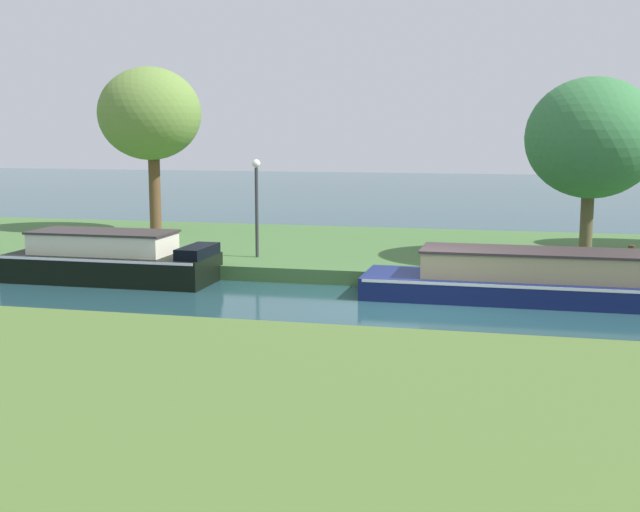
{
  "coord_description": "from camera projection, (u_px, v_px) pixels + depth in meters",
  "views": [
    {
      "loc": [
        2.1,
        -19.14,
        4.09
      ],
      "look_at": [
        -2.77,
        1.2,
        0.9
      ],
      "focal_mm": 46.56,
      "sensor_mm": 36.0,
      "label": 1
    }
  ],
  "objects": [
    {
      "name": "willow_tree_centre",
      "position": [
        592.0,
        138.0,
        23.01
      ],
      "size": [
        3.66,
        4.64,
        5.15
      ],
      "color": "brown",
      "rests_on": "riverbank_far"
    },
    {
      "name": "riverbank_far",
      "position": [
        448.0,
        254.0,
        26.2
      ],
      "size": [
        72.0,
        10.0,
        0.4
      ],
      "primitive_type": "cube",
      "color": "#426935",
      "rests_on": "ground_plane"
    },
    {
      "name": "ground_plane",
      "position": [
        422.0,
        305.0,
        19.5
      ],
      "size": [
        120.0,
        120.0,
        0.0
      ],
      "primitive_type": "plane",
      "color": "#1F4248"
    },
    {
      "name": "riverbank_near",
      "position": [
        344.0,
        431.0,
        10.82
      ],
      "size": [
        72.0,
        10.0,
        0.4
      ],
      "primitive_type": "cube",
      "color": "#4D692F",
      "rests_on": "ground_plane"
    },
    {
      "name": "willow_tree_left",
      "position": [
        150.0,
        115.0,
        29.91
      ],
      "size": [
        3.76,
        3.47,
        5.93
      ],
      "color": "brown",
      "rests_on": "riverbank_far"
    },
    {
      "name": "lamp_post",
      "position": [
        257.0,
        196.0,
        24.02
      ],
      "size": [
        0.24,
        0.24,
        2.85
      ],
      "color": "#333338",
      "rests_on": "riverbank_far"
    },
    {
      "name": "navy_barge",
      "position": [
        564.0,
        280.0,
        19.83
      ],
      "size": [
        9.26,
        2.16,
        1.23
      ],
      "color": "#111C4F",
      "rests_on": "ground_plane"
    },
    {
      "name": "mooring_post_near",
      "position": [
        631.0,
        261.0,
        20.92
      ],
      "size": [
        0.19,
        0.19,
        0.81
      ],
      "primitive_type": "cylinder",
      "color": "#45331E",
      "rests_on": "riverbank_far"
    },
    {
      "name": "black_narrowboat",
      "position": [
        112.0,
        259.0,
        22.55
      ],
      "size": [
        5.64,
        2.06,
        1.38
      ],
      "color": "black",
      "rests_on": "ground_plane"
    }
  ]
}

